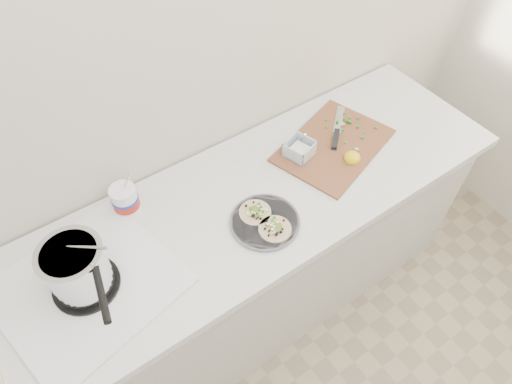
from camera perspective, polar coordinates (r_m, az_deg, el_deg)
counter at (r=2.08m, az=-4.26°, el=-10.24°), size 2.44×0.66×0.90m
stove at (r=1.57m, az=-21.05°, el=-9.63°), size 0.63×0.60×0.26m
taco_plate at (r=1.66m, az=1.12°, el=-3.58°), size 0.26×0.26×0.04m
tub at (r=1.73m, az=-16.02°, el=-0.71°), size 0.10×0.10×0.22m
cutboard at (r=1.95m, az=9.28°, el=6.02°), size 0.56×0.47×0.08m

